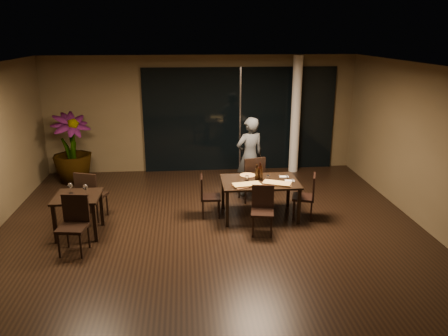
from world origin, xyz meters
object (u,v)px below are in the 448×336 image
(potted_plant, at_px, (72,148))
(diner, at_px, (250,157))
(main_table, at_px, (260,184))
(chair_main_far, at_px, (252,177))
(bottle_a, at_px, (257,172))
(chair_main_near, at_px, (263,207))
(side_table, at_px, (78,202))
(chair_side_far, at_px, (90,193))
(chair_main_left, at_px, (207,194))
(chair_side_near, at_px, (74,221))
(bottle_c, at_px, (260,171))
(chair_main_right, at_px, (308,194))
(bottle_b, at_px, (261,173))

(potted_plant, bearing_deg, diner, -16.80)
(main_table, height_order, diner, diner)
(chair_main_far, distance_m, bottle_a, 0.83)
(chair_main_near, height_order, potted_plant, potted_plant)
(diner, bearing_deg, side_table, 7.51)
(bottle_a, bearing_deg, chair_side_far, 178.81)
(chair_main_left, relative_size, bottle_a, 2.66)
(diner, bearing_deg, chair_side_far, -0.86)
(chair_main_near, distance_m, bottle_a, 0.87)
(main_table, distance_m, potted_plant, 4.88)
(side_table, xyz_separation_m, potted_plant, (-0.79, 3.00, 0.23))
(chair_side_near, relative_size, diner, 0.54)
(main_table, distance_m, chair_main_far, 0.81)
(chair_main_near, distance_m, potted_plant, 5.24)
(chair_side_near, height_order, bottle_a, bottle_a)
(bottle_c, bearing_deg, potted_plant, 150.06)
(chair_main_right, distance_m, bottle_c, 1.04)
(chair_main_near, distance_m, chair_main_left, 1.27)
(main_table, distance_m, side_table, 3.44)
(side_table, bearing_deg, chair_side_far, 81.99)
(chair_side_near, bearing_deg, bottle_a, 28.54)
(potted_plant, bearing_deg, bottle_b, -30.49)
(chair_main_far, distance_m, bottle_b, 0.86)
(chair_main_near, height_order, bottle_c, bottle_c)
(bottle_a, distance_m, bottle_b, 0.09)
(chair_side_far, height_order, potted_plant, potted_plant)
(bottle_a, bearing_deg, bottle_c, 27.70)
(chair_main_right, distance_m, chair_side_far, 4.25)
(chair_main_near, bearing_deg, chair_main_left, 150.64)
(chair_main_far, bearing_deg, chair_main_near, 74.82)
(side_table, relative_size, bottle_b, 2.65)
(bottle_b, bearing_deg, bottle_c, 102.68)
(chair_main_right, bearing_deg, potted_plant, -99.96)
(bottle_c, bearing_deg, chair_main_right, -15.80)
(chair_main_right, xyz_separation_m, diner, (-0.95, 1.42, 0.39))
(potted_plant, xyz_separation_m, bottle_a, (4.13, -2.46, 0.06))
(chair_main_far, xyz_separation_m, bottle_c, (0.03, -0.72, 0.35))
(main_table, bearing_deg, chair_main_far, 91.37)
(chair_side_near, bearing_deg, main_table, 27.50)
(chair_main_left, distance_m, bottle_c, 1.15)
(chair_side_far, distance_m, potted_plant, 2.56)
(chair_main_far, bearing_deg, potted_plant, -35.52)
(chair_main_far, bearing_deg, bottle_b, 80.08)
(chair_side_far, distance_m, bottle_b, 3.36)
(diner, bearing_deg, chair_main_left, 28.50)
(side_table, xyz_separation_m, chair_main_right, (4.33, 0.33, -0.12))
(main_table, bearing_deg, diner, 90.90)
(main_table, height_order, bottle_a, bottle_a)
(chair_main_near, distance_m, bottle_b, 0.85)
(chair_main_far, distance_m, chair_side_far, 3.37)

